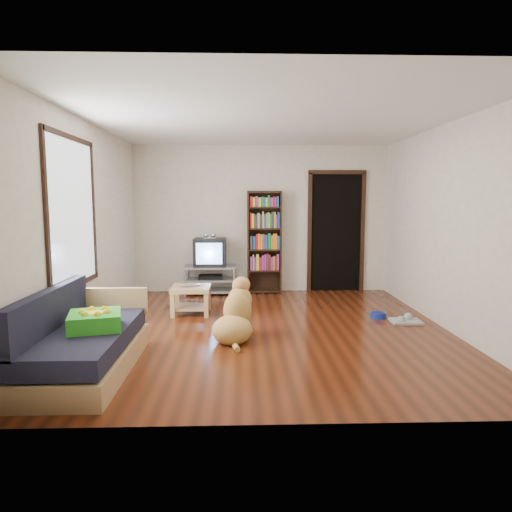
{
  "coord_description": "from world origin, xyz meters",
  "views": [
    {
      "loc": [
        -0.36,
        -5.66,
        1.63
      ],
      "look_at": [
        -0.16,
        0.34,
        0.9
      ],
      "focal_mm": 32.0,
      "sensor_mm": 36.0,
      "label": 1
    }
  ],
  "objects_px": {
    "green_cushion": "(95,321)",
    "tv_stand": "(210,279)",
    "dog_bowl": "(378,315)",
    "dog": "(236,316)",
    "laptop": "(191,286)",
    "coffee_table": "(191,295)",
    "sofa": "(83,345)",
    "grey_rag": "(406,321)",
    "crt_tv": "(210,252)",
    "bookshelf": "(264,237)"
  },
  "relations": [
    {
      "from": "grey_rag",
      "to": "dog",
      "type": "height_order",
      "value": "dog"
    },
    {
      "from": "dog_bowl",
      "to": "bookshelf",
      "type": "relative_size",
      "value": 0.12
    },
    {
      "from": "laptop",
      "to": "grey_rag",
      "type": "xyz_separation_m",
      "value": [
        2.94,
        -0.55,
        -0.4
      ]
    },
    {
      "from": "green_cushion",
      "to": "bookshelf",
      "type": "xyz_separation_m",
      "value": [
        1.8,
        3.73,
        0.5
      ]
    },
    {
      "from": "tv_stand",
      "to": "grey_rag",
      "type": "bearing_deg",
      "value": -35.87
    },
    {
      "from": "laptop",
      "to": "bookshelf",
      "type": "distance_m",
      "value": 2.0
    },
    {
      "from": "grey_rag",
      "to": "sofa",
      "type": "xyz_separation_m",
      "value": [
        -3.73,
        -1.64,
        0.25
      ]
    },
    {
      "from": "bookshelf",
      "to": "green_cushion",
      "type": "bearing_deg",
      "value": -115.74
    },
    {
      "from": "green_cushion",
      "to": "dog",
      "type": "distance_m",
      "value": 1.67
    },
    {
      "from": "tv_stand",
      "to": "bookshelf",
      "type": "distance_m",
      "value": 1.2
    },
    {
      "from": "laptop",
      "to": "grey_rag",
      "type": "height_order",
      "value": "laptop"
    },
    {
      "from": "dog_bowl",
      "to": "sofa",
      "type": "bearing_deg",
      "value": -151.14
    },
    {
      "from": "green_cushion",
      "to": "crt_tv",
      "type": "xyz_separation_m",
      "value": [
        0.85,
        3.66,
        0.24
      ]
    },
    {
      "from": "tv_stand",
      "to": "crt_tv",
      "type": "relative_size",
      "value": 1.55
    },
    {
      "from": "grey_rag",
      "to": "green_cushion",
      "type": "bearing_deg",
      "value": -155.42
    },
    {
      "from": "grey_rag",
      "to": "laptop",
      "type": "bearing_deg",
      "value": 169.36
    },
    {
      "from": "dog_bowl",
      "to": "dog",
      "type": "height_order",
      "value": "dog"
    },
    {
      "from": "dog_bowl",
      "to": "dog",
      "type": "distance_m",
      "value": 2.19
    },
    {
      "from": "laptop",
      "to": "dog",
      "type": "bearing_deg",
      "value": -86.36
    },
    {
      "from": "tv_stand",
      "to": "dog_bowl",
      "type": "bearing_deg",
      "value": -35.36
    },
    {
      "from": "green_cushion",
      "to": "crt_tv",
      "type": "height_order",
      "value": "crt_tv"
    },
    {
      "from": "green_cushion",
      "to": "sofa",
      "type": "xyz_separation_m",
      "value": [
        -0.12,
        0.01,
        -0.24
      ]
    },
    {
      "from": "coffee_table",
      "to": "dog",
      "type": "height_order",
      "value": "dog"
    },
    {
      "from": "green_cushion",
      "to": "grey_rag",
      "type": "xyz_separation_m",
      "value": [
        3.6,
        1.65,
        -0.48
      ]
    },
    {
      "from": "sofa",
      "to": "laptop",
      "type": "bearing_deg",
      "value": 70.2
    },
    {
      "from": "tv_stand",
      "to": "bookshelf",
      "type": "xyz_separation_m",
      "value": [
        0.95,
        0.09,
        0.73
      ]
    },
    {
      "from": "bookshelf",
      "to": "grey_rag",
      "type": "bearing_deg",
      "value": -49.13
    },
    {
      "from": "grey_rag",
      "to": "crt_tv",
      "type": "distance_m",
      "value": 3.49
    },
    {
      "from": "grey_rag",
      "to": "dog",
      "type": "relative_size",
      "value": 0.44
    },
    {
      "from": "green_cushion",
      "to": "sofa",
      "type": "height_order",
      "value": "sofa"
    },
    {
      "from": "laptop",
      "to": "sofa",
      "type": "bearing_deg",
      "value": -134.86
    },
    {
      "from": "laptop",
      "to": "grey_rag",
      "type": "distance_m",
      "value": 3.02
    },
    {
      "from": "coffee_table",
      "to": "green_cushion",
      "type": "bearing_deg",
      "value": -106.6
    },
    {
      "from": "green_cushion",
      "to": "tv_stand",
      "type": "xyz_separation_m",
      "value": [
        0.85,
        3.64,
        -0.23
      ]
    },
    {
      "from": "grey_rag",
      "to": "coffee_table",
      "type": "height_order",
      "value": "coffee_table"
    },
    {
      "from": "green_cushion",
      "to": "tv_stand",
      "type": "relative_size",
      "value": 0.52
    },
    {
      "from": "laptop",
      "to": "tv_stand",
      "type": "distance_m",
      "value": 1.46
    },
    {
      "from": "dog_bowl",
      "to": "tv_stand",
      "type": "xyz_separation_m",
      "value": [
        -2.45,
        1.74,
        0.23
      ]
    },
    {
      "from": "sofa",
      "to": "bookshelf",
      "type": "bearing_deg",
      "value": 62.68
    },
    {
      "from": "sofa",
      "to": "crt_tv",
      "type": "bearing_deg",
      "value": 75.07
    },
    {
      "from": "green_cushion",
      "to": "sofa",
      "type": "bearing_deg",
      "value": 160.95
    },
    {
      "from": "laptop",
      "to": "coffee_table",
      "type": "bearing_deg",
      "value": 64.94
    },
    {
      "from": "tv_stand",
      "to": "dog",
      "type": "bearing_deg",
      "value": -79.8
    },
    {
      "from": "bookshelf",
      "to": "dog",
      "type": "height_order",
      "value": "bookshelf"
    },
    {
      "from": "green_cushion",
      "to": "bookshelf",
      "type": "bearing_deg",
      "value": 49.56
    },
    {
      "from": "sofa",
      "to": "green_cushion",
      "type": "bearing_deg",
      "value": -4.34
    },
    {
      "from": "crt_tv",
      "to": "dog",
      "type": "bearing_deg",
      "value": -79.88
    },
    {
      "from": "green_cushion",
      "to": "dog_bowl",
      "type": "distance_m",
      "value": 3.84
    },
    {
      "from": "sofa",
      "to": "coffee_table",
      "type": "height_order",
      "value": "sofa"
    },
    {
      "from": "dog_bowl",
      "to": "crt_tv",
      "type": "distance_m",
      "value": 3.1
    }
  ]
}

